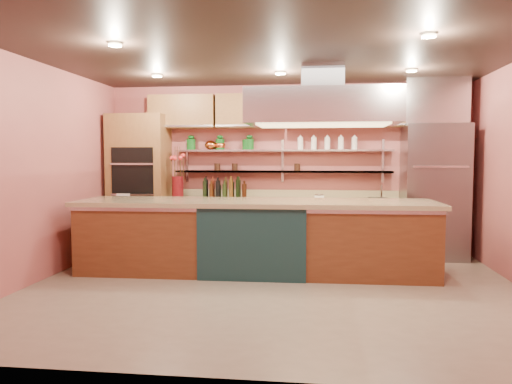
# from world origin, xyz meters

# --- Properties ---
(floor) EXTENTS (6.00, 5.00, 0.02)m
(floor) POSITION_xyz_m (0.00, 0.00, -0.01)
(floor) COLOR gray
(floor) RESTS_ON ground
(ceiling) EXTENTS (6.00, 5.00, 0.02)m
(ceiling) POSITION_xyz_m (0.00, 0.00, 2.80)
(ceiling) COLOR black
(ceiling) RESTS_ON wall_back
(wall_back) EXTENTS (6.00, 0.04, 2.80)m
(wall_back) POSITION_xyz_m (0.00, 2.50, 1.40)
(wall_back) COLOR #AE5552
(wall_back) RESTS_ON floor
(wall_front) EXTENTS (6.00, 0.04, 2.80)m
(wall_front) POSITION_xyz_m (0.00, -2.50, 1.40)
(wall_front) COLOR #AE5552
(wall_front) RESTS_ON floor
(wall_left) EXTENTS (0.04, 5.00, 2.80)m
(wall_left) POSITION_xyz_m (-3.00, 0.00, 1.40)
(wall_left) COLOR #AE5552
(wall_left) RESTS_ON floor
(oven_stack) EXTENTS (0.95, 0.64, 2.30)m
(oven_stack) POSITION_xyz_m (-2.45, 2.18, 1.15)
(oven_stack) COLOR brown
(oven_stack) RESTS_ON floor
(refrigerator) EXTENTS (0.95, 0.72, 2.10)m
(refrigerator) POSITION_xyz_m (2.35, 2.14, 1.05)
(refrigerator) COLOR slate
(refrigerator) RESTS_ON floor
(back_counter) EXTENTS (3.84, 0.64, 0.93)m
(back_counter) POSITION_xyz_m (-0.05, 2.20, 0.47)
(back_counter) COLOR tan
(back_counter) RESTS_ON floor
(wall_shelf_lower) EXTENTS (3.60, 0.26, 0.03)m
(wall_shelf_lower) POSITION_xyz_m (-0.05, 2.37, 1.35)
(wall_shelf_lower) COLOR silver
(wall_shelf_lower) RESTS_ON wall_back
(wall_shelf_upper) EXTENTS (3.60, 0.26, 0.03)m
(wall_shelf_upper) POSITION_xyz_m (-0.05, 2.37, 1.70)
(wall_shelf_upper) COLOR silver
(wall_shelf_upper) RESTS_ON wall_back
(upper_cabinets) EXTENTS (4.60, 0.36, 0.55)m
(upper_cabinets) POSITION_xyz_m (0.00, 2.32, 2.35)
(upper_cabinets) COLOR brown
(upper_cabinets) RESTS_ON wall_back
(range_hood) EXTENTS (2.00, 1.00, 0.45)m
(range_hood) POSITION_xyz_m (0.59, 0.82, 2.25)
(range_hood) COLOR silver
(range_hood) RESTS_ON ceiling
(ceiling_downlights) EXTENTS (4.00, 2.80, 0.02)m
(ceiling_downlights) POSITION_xyz_m (0.00, 0.20, 2.77)
(ceiling_downlights) COLOR #FFE5A5
(ceiling_downlights) RESTS_ON ceiling
(island) EXTENTS (4.80, 1.12, 1.00)m
(island) POSITION_xyz_m (-0.31, 0.82, 0.50)
(island) COLOR brown
(island) RESTS_ON floor
(flower_vase) EXTENTS (0.21, 0.21, 0.34)m
(flower_vase) POSITION_xyz_m (-1.78, 2.15, 1.10)
(flower_vase) COLOR #600E13
(flower_vase) RESTS_ON back_counter
(oil_bottle_cluster) EXTENTS (0.81, 0.49, 0.25)m
(oil_bottle_cluster) POSITION_xyz_m (-0.98, 2.15, 1.06)
(oil_bottle_cluster) COLOR black
(oil_bottle_cluster) RESTS_ON back_counter
(kitchen_scale) EXTENTS (0.17, 0.13, 0.09)m
(kitchen_scale) POSITION_xyz_m (0.57, 2.15, 0.97)
(kitchen_scale) COLOR white
(kitchen_scale) RESTS_ON back_counter
(bar_faucet) EXTENTS (0.04, 0.04, 0.23)m
(bar_faucet) POSITION_xyz_m (1.56, 2.25, 1.05)
(bar_faucet) COLOR silver
(bar_faucet) RESTS_ON back_counter
(copper_kettle) EXTENTS (0.25, 0.25, 0.16)m
(copper_kettle) POSITION_xyz_m (-1.26, 2.37, 1.79)
(copper_kettle) COLOR #C15E2C
(copper_kettle) RESTS_ON wall_shelf_upper
(green_canister) EXTENTS (0.18, 0.18, 0.17)m
(green_canister) POSITION_xyz_m (-0.65, 2.37, 1.80)
(green_canister) COLOR #104B16
(green_canister) RESTS_ON wall_shelf_upper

